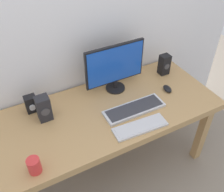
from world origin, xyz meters
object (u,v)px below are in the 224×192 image
at_px(monitor, 115,66).
at_px(keyboard_secondary, 140,127).
at_px(desk, 105,118).
at_px(audio_controller, 31,104).
at_px(mouse, 167,89).
at_px(speaker_left, 44,108).
at_px(speaker_right, 164,65).
at_px(coffee_mug, 34,166).
at_px(keyboard_primary, 134,109).

bearing_deg(monitor, keyboard_secondary, -97.19).
height_order(desk, monitor, monitor).
bearing_deg(audio_controller, monitor, -4.06).
xyz_separation_m(mouse, speaker_left, (-0.99, 0.16, 0.08)).
distance_m(desk, speaker_right, 0.73).
distance_m(monitor, coffee_mug, 0.95).
relative_size(speaker_right, coffee_mug, 1.75).
xyz_separation_m(monitor, keyboard_secondary, (-0.06, -0.49, -0.21)).
bearing_deg(keyboard_primary, keyboard_secondary, -109.05).
distance_m(keyboard_secondary, mouse, 0.50).
xyz_separation_m(mouse, coffee_mug, (-1.18, -0.25, 0.04)).
relative_size(keyboard_primary, mouse, 4.82).
height_order(speaker_left, audio_controller, speaker_left).
bearing_deg(speaker_right, keyboard_secondary, -139.49).
bearing_deg(monitor, speaker_right, -1.72).
xyz_separation_m(desk, monitor, (0.20, 0.21, 0.29)).
xyz_separation_m(keyboard_secondary, coffee_mug, (-0.74, -0.00, 0.04)).
height_order(keyboard_secondary, speaker_left, speaker_left).
relative_size(monitor, speaker_left, 2.59).
bearing_deg(speaker_right, speaker_left, -176.83).
height_order(keyboard_secondary, audio_controller, audio_controller).
xyz_separation_m(desk, speaker_right, (0.69, 0.19, 0.17)).
height_order(keyboard_secondary, coffee_mug, coffee_mug).
bearing_deg(speaker_right, audio_controller, 176.92).
relative_size(desk, mouse, 17.80).
xyz_separation_m(speaker_left, coffee_mug, (-0.19, -0.41, -0.04)).
xyz_separation_m(desk, coffee_mug, (-0.61, -0.28, 0.13)).
bearing_deg(monitor, audio_controller, 175.94).
xyz_separation_m(keyboard_secondary, mouse, (0.43, 0.25, 0.01)).
bearing_deg(desk, mouse, -2.35).
distance_m(monitor, keyboard_primary, 0.37).
bearing_deg(keyboard_primary, mouse, 11.59).
distance_m(keyboard_primary, mouse, 0.38).
relative_size(monitor, speaker_right, 2.72).
bearing_deg(mouse, coffee_mug, -157.29).
bearing_deg(keyboard_secondary, mouse, 30.39).
xyz_separation_m(keyboard_secondary, audio_controller, (-0.62, 0.53, 0.06)).
relative_size(speaker_left, coffee_mug, 1.85).
relative_size(mouse, coffee_mug, 0.95).
bearing_deg(keyboard_secondary, audio_controller, 139.31).
bearing_deg(keyboard_secondary, speaker_right, 40.51).
bearing_deg(speaker_left, keyboard_secondary, -36.29).
height_order(mouse, audio_controller, audio_controller).
xyz_separation_m(monitor, coffee_mug, (-0.80, -0.49, -0.16)).
bearing_deg(coffee_mug, speaker_left, 65.60).
height_order(keyboard_primary, speaker_right, speaker_right).
height_order(desk, coffee_mug, coffee_mug).
bearing_deg(mouse, monitor, 158.43).
bearing_deg(coffee_mug, monitor, 31.11).
bearing_deg(keyboard_secondary, monitor, 82.81).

